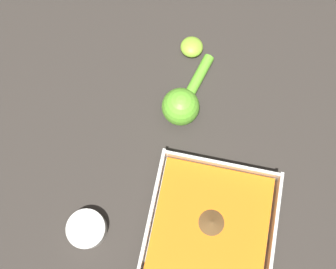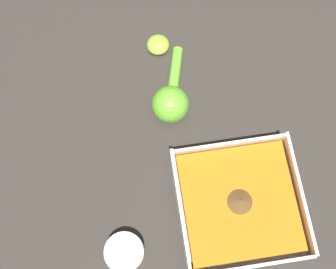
# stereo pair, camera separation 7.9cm
# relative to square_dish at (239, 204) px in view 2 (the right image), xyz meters

# --- Properties ---
(ground_plane) EXTENTS (4.00, 4.00, 0.00)m
(ground_plane) POSITION_rel_square_dish_xyz_m (-0.00, -0.04, -0.02)
(ground_plane) COLOR #332D28
(square_dish) EXTENTS (0.24, 0.24, 0.06)m
(square_dish) POSITION_rel_square_dish_xyz_m (0.00, 0.00, 0.00)
(square_dish) COLOR silver
(square_dish) RESTS_ON ground_plane
(spice_bowl) EXTENTS (0.07, 0.07, 0.03)m
(spice_bowl) POSITION_rel_square_dish_xyz_m (0.06, -0.23, -0.01)
(spice_bowl) COLOR silver
(spice_bowl) RESTS_ON ground_plane
(lemon_squeezer) EXTENTS (0.18, 0.09, 0.08)m
(lemon_squeezer) POSITION_rel_square_dish_xyz_m (-0.23, -0.10, 0.02)
(lemon_squeezer) COLOR #6BC633
(lemon_squeezer) RESTS_ON ground_plane
(lemon_half) EXTENTS (0.05, 0.05, 0.03)m
(lemon_half) POSITION_rel_square_dish_xyz_m (-0.37, -0.11, -0.01)
(lemon_half) COLOR #93CC38
(lemon_half) RESTS_ON ground_plane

